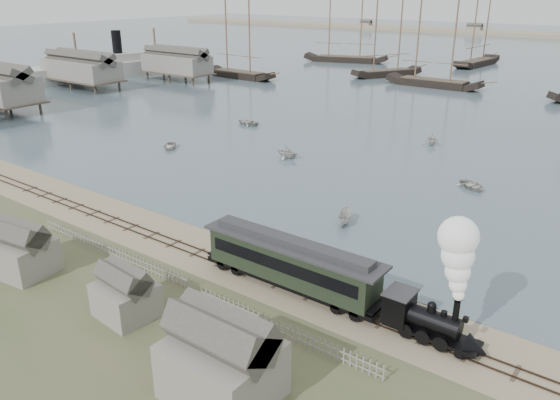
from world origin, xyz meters
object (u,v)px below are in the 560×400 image
Objects in this scene: passenger_coach at (291,262)px; beached_dinghy at (238,244)px; steamship at (118,53)px; locomotive at (448,292)px.

passenger_coach is 8.53m from beached_dinghy.
steamship reaches higher than passenger_coach.
passenger_coach is 3.68× the size of beached_dinghy.
steamship is (-90.35, 57.86, 5.35)m from beached_dinghy.
locomotive is 20.45m from beached_dinghy.
locomotive reaches higher than beached_dinghy.
locomotive is 12.22m from passenger_coach.
beached_dinghy is 107.43m from steamship.
passenger_coach is at bearing -107.22° from beached_dinghy.
locomotive is at bearing -107.72° from steamship.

